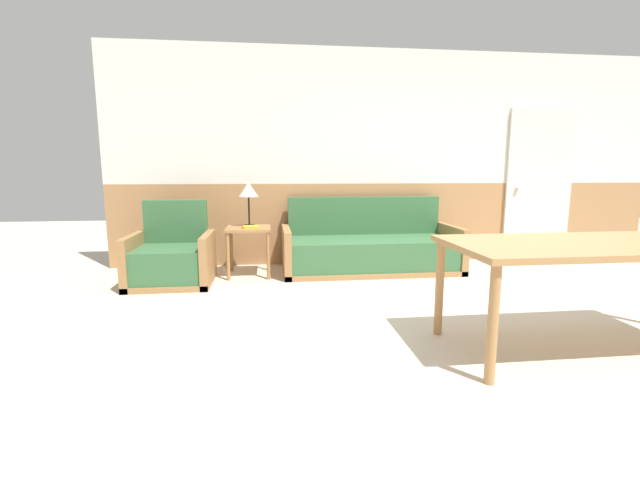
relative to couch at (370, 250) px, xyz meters
The scene contains 9 objects.
ground_plane 2.18m from the couch, 78.85° to the right, with size 16.00×16.00×0.00m, color beige.
wall_back 1.28m from the couch, 50.43° to the left, with size 7.20×0.06×2.70m.
couch is the anchor object (origin of this frame).
armchair 2.27m from the couch, behind, with size 0.85×0.77×0.88m.
side_table 1.46m from the couch, behind, with size 0.50×0.50×0.56m.
table_lamp 1.60m from the couch, behind, with size 0.23×0.23×0.51m.
book_stack 1.45m from the couch, behind, with size 0.20×0.18×0.02m.
dining_table 2.64m from the couch, 69.92° to the right, with size 1.86×0.88×0.74m.
entry_door 2.58m from the couch, 10.54° to the left, with size 0.93×0.09×2.00m.
Camera 1 is at (-1.62, -2.85, 1.20)m, focal length 24.00 mm.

